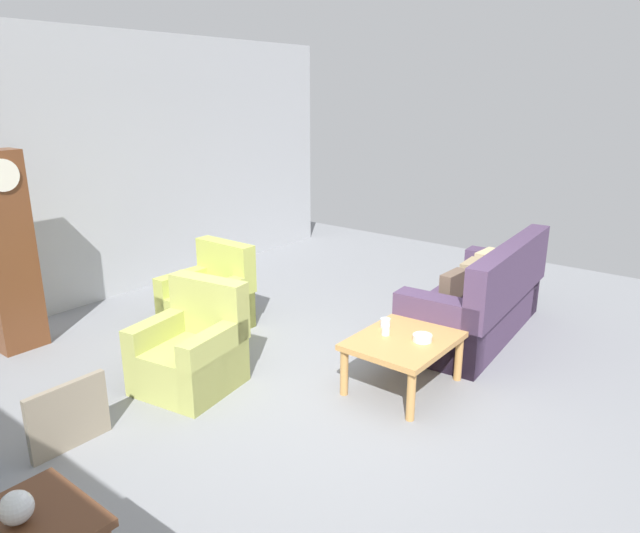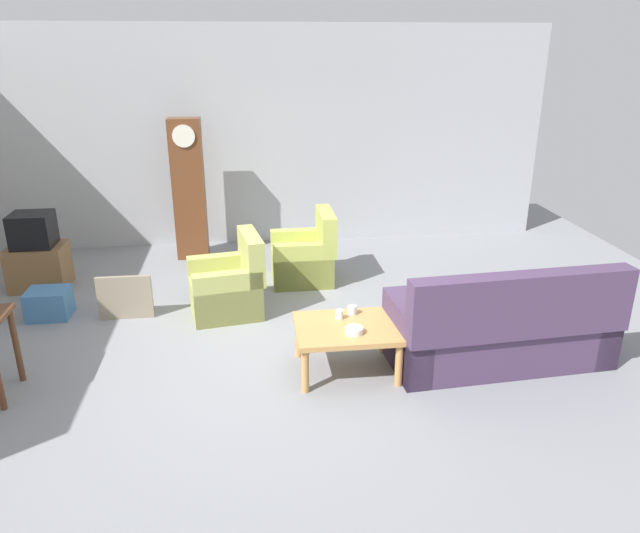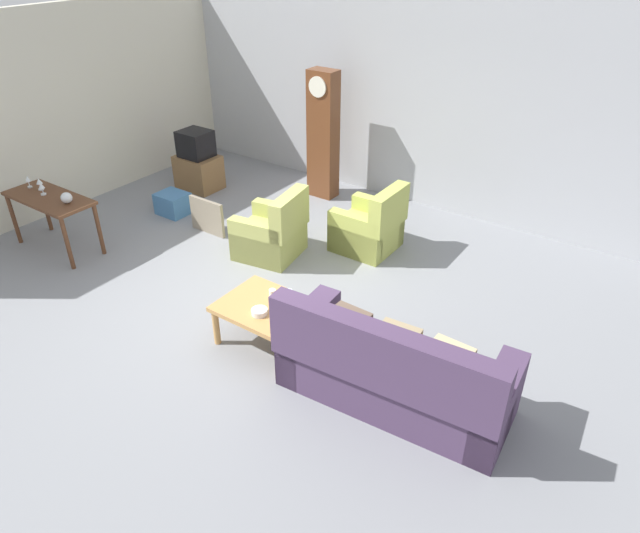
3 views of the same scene
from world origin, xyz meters
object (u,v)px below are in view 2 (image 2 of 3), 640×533
object	(u,v)px
tv_stand_cabinet	(39,267)
cup_white_porcelain	(340,314)
coffee_table_wood	(347,332)
framed_picture_leaning	(125,298)
grandfather_clock	(189,190)
storage_box_blue	(49,303)
couch_floral	(501,330)
tv_crt	(33,230)
bowl_white_stacked	(354,330)
armchair_olive_far	(305,258)
cup_blue_rimmed	(352,310)
armchair_olive_near	(229,287)

from	to	relation	value
tv_stand_cabinet	cup_white_porcelain	distance (m)	4.20
coffee_table_wood	framed_picture_leaning	distance (m)	2.69
grandfather_clock	storage_box_blue	xyz separation A→B (m)	(-1.47, -1.87, -0.83)
coffee_table_wood	framed_picture_leaning	bearing A→B (deg)	147.89
couch_floral	tv_crt	xyz separation A→B (m)	(-5.02, 2.54, 0.41)
storage_box_blue	bowl_white_stacked	bearing A→B (deg)	-28.47
bowl_white_stacked	framed_picture_leaning	bearing A→B (deg)	145.69
storage_box_blue	armchair_olive_far	bearing A→B (deg)	14.33
armchair_olive_far	couch_floral	bearing A→B (deg)	-55.21
coffee_table_wood	cup_blue_rimmed	distance (m)	0.29
armchair_olive_near	coffee_table_wood	xyz separation A→B (m)	(1.12, -1.47, 0.09)
tv_stand_cabinet	bowl_white_stacked	bearing A→B (deg)	-36.71
coffee_table_wood	bowl_white_stacked	xyz separation A→B (m)	(0.04, -0.15, 0.10)
cup_white_porcelain	armchair_olive_near	bearing A→B (deg)	129.49
grandfather_clock	cup_white_porcelain	world-z (taller)	grandfather_clock
couch_floral	armchair_olive_near	bearing A→B (deg)	150.17
armchair_olive_near	coffee_table_wood	distance (m)	1.85
armchair_olive_far	tv_stand_cabinet	world-z (taller)	armchair_olive_far
armchair_olive_far	grandfather_clock	distance (m)	2.01
cup_blue_rimmed	tv_stand_cabinet	bearing A→B (deg)	148.07
armchair_olive_far	grandfather_clock	bearing A→B (deg)	144.09
tv_stand_cabinet	framed_picture_leaning	bearing A→B (deg)	-40.81
armchair_olive_near	bowl_white_stacked	distance (m)	2.00
armchair_olive_near	grandfather_clock	world-z (taller)	grandfather_clock
tv_stand_cabinet	coffee_table_wood	bearing A→B (deg)	-35.41
storage_box_blue	tv_crt	bearing A→B (deg)	111.81
tv_crt	cup_blue_rimmed	distance (m)	4.27
grandfather_clock	bowl_white_stacked	bearing A→B (deg)	-64.41
armchair_olive_far	grandfather_clock	size ratio (longest dim) A/B	0.46
framed_picture_leaning	tv_stand_cabinet	bearing A→B (deg)	139.19
tv_stand_cabinet	cup_blue_rimmed	distance (m)	4.27
coffee_table_wood	storage_box_blue	size ratio (longest dim) A/B	2.11
framed_picture_leaning	bowl_white_stacked	size ratio (longest dim) A/B	3.65
bowl_white_stacked	tv_stand_cabinet	bearing A→B (deg)	143.29
tv_crt	storage_box_blue	xyz separation A→B (m)	(0.37, -0.93, -0.60)
armchair_olive_near	grandfather_clock	bearing A→B (deg)	105.83
armchair_olive_near	armchair_olive_far	size ratio (longest dim) A/B	1.00
grandfather_clock	bowl_white_stacked	size ratio (longest dim) A/B	12.03
coffee_table_wood	cup_white_porcelain	distance (m)	0.20
couch_floral	armchair_olive_near	distance (m)	3.02
grandfather_clock	cup_blue_rimmed	size ratio (longest dim) A/B	22.36
cup_white_porcelain	cup_blue_rimmed	xyz separation A→B (m)	(0.14, 0.09, -0.00)
armchair_olive_near	storage_box_blue	size ratio (longest dim) A/B	2.02
armchair_olive_near	coffee_table_wood	world-z (taller)	armchair_olive_near
framed_picture_leaning	cup_blue_rimmed	size ratio (longest dim) A/B	6.78
couch_floral	cup_blue_rimmed	xyz separation A→B (m)	(-1.40, 0.29, 0.15)
tv_stand_cabinet	cup_blue_rimmed	world-z (taller)	tv_stand_cabinet
armchair_olive_far	framed_picture_leaning	size ratio (longest dim) A/B	1.53
tv_crt	cup_white_porcelain	world-z (taller)	tv_crt
couch_floral	tv_stand_cabinet	bearing A→B (deg)	153.16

